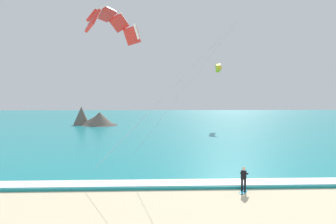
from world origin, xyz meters
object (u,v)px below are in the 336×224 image
(surfboard, at_px, (243,191))
(kite_primary, at_px, (111,22))
(kite_distant, at_px, (218,67))
(kitesurfer, at_px, (244,178))

(surfboard, xyz_separation_m, kite_primary, (-9.41, 4.44, 12.28))
(kite_primary, xyz_separation_m, kite_distant, (16.57, 38.17, 0.51))
(kitesurfer, bearing_deg, kite_primary, 154.84)
(surfboard, bearing_deg, kite_distant, 80.46)
(surfboard, relative_size, kite_primary, 0.12)
(surfboard, xyz_separation_m, kitesurfer, (0.01, 0.02, 0.91))
(kitesurfer, height_order, kite_primary, kite_primary)
(surfboard, xyz_separation_m, kite_distant, (7.16, 42.61, 12.79))
(surfboard, relative_size, kite_distant, 0.30)
(surfboard, bearing_deg, kite_primary, 154.74)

